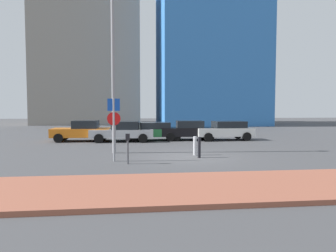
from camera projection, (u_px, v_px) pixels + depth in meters
name	position (u px, v px, depth m)	size (l,w,h in m)	color
ground_plane	(189.00, 157.00, 14.73)	(120.00, 120.00, 0.00)	#424244
sidewalk_brick	(226.00, 187.00, 8.78)	(40.00, 3.47, 0.14)	#93513D
parked_car_orange	(82.00, 131.00, 21.78)	(4.13, 2.03, 1.52)	orange
parked_car_silver	(123.00, 131.00, 21.55)	(4.59, 2.28, 1.47)	#B7BABF
parked_car_green	(154.00, 131.00, 22.39)	(4.67, 2.30, 1.36)	#237238
parked_car_black	(189.00, 130.00, 22.58)	(4.37, 2.27, 1.47)	black
parked_car_white	(225.00, 130.00, 22.55)	(4.37, 2.07, 1.44)	white
parking_sign_post	(114.00, 122.00, 13.34)	(0.60, 0.10, 2.86)	gray
parking_meter	(128.00, 144.00, 12.72)	(0.18, 0.14, 1.31)	#4C4C51
street_lamp	(113.00, 59.00, 15.67)	(0.70, 0.36, 8.72)	gray
traffic_bollard_near	(199.00, 147.00, 14.39)	(0.15, 0.15, 1.01)	black
traffic_bollard_mid	(195.00, 146.00, 15.20)	(0.17, 0.17, 0.96)	#B7B7BC
building_colorful_midrise	(207.00, 23.00, 46.00)	(14.87, 15.66, 31.23)	#3372BF
building_under_construction	(90.00, 51.00, 48.06)	(15.75, 12.50, 23.36)	gray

